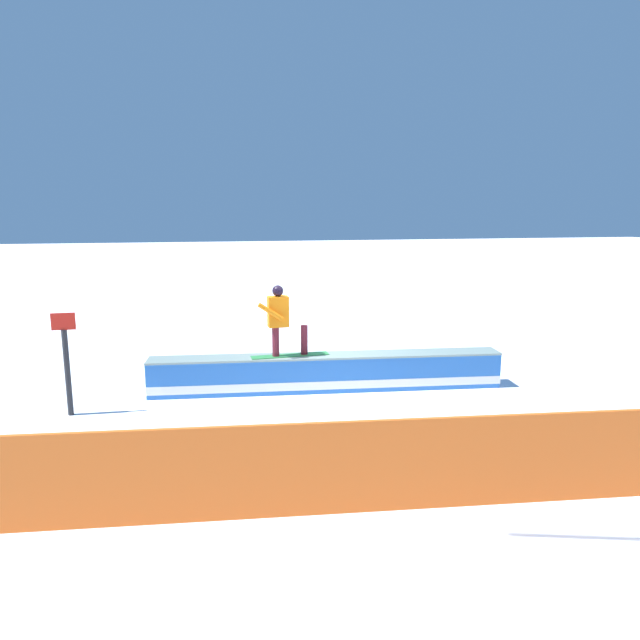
% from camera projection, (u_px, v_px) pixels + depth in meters
% --- Properties ---
extents(ground_plane, '(120.00, 120.00, 0.00)m').
position_uv_depth(ground_plane, '(327.00, 390.00, 11.70)').
color(ground_plane, white).
extents(grind_box, '(7.18, 1.40, 0.75)m').
position_uv_depth(grind_box, '(327.00, 374.00, 11.63)').
color(grind_box, blue).
rests_on(grind_box, ground_plane).
extents(snowboarder, '(1.58, 0.44, 1.44)m').
position_uv_depth(snowboarder, '(281.00, 318.00, 11.28)').
color(snowboarder, '#2D8340').
rests_on(snowboarder, grind_box).
extents(safety_fence, '(10.84, 1.30, 1.17)m').
position_uv_depth(safety_fence, '(422.00, 464.00, 6.93)').
color(safety_fence, orange).
rests_on(safety_fence, ground_plane).
extents(trail_marker, '(0.40, 0.10, 1.87)m').
position_uv_depth(trail_marker, '(67.00, 361.00, 10.08)').
color(trail_marker, '#262628').
rests_on(trail_marker, ground_plane).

